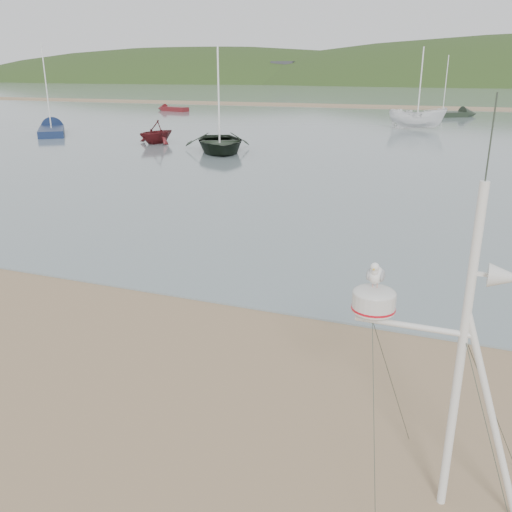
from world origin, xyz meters
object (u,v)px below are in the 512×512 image
(boat_red, at_px, (155,121))
(dinghy_red_far, at_px, (169,109))
(mast_rig, at_px, (446,422))
(sailboat_dark_mid, at_px, (457,114))
(sailboat_blue_near, at_px, (52,129))
(boat_white, at_px, (419,100))
(boat_dark, at_px, (219,103))

(boat_red, xyz_separation_m, dinghy_red_far, (-14.63, 27.21, -1.16))
(mast_rig, distance_m, sailboat_dark_mid, 56.22)
(boat_red, distance_m, sailboat_dark_mid, 35.00)
(boat_red, relative_size, sailboat_blue_near, 0.40)
(boat_white, bearing_deg, boat_red, 132.12)
(mast_rig, height_order, boat_white, boat_white)
(dinghy_red_far, bearing_deg, sailboat_blue_near, -81.75)
(boat_dark, xyz_separation_m, dinghy_red_far, (-20.16, 29.35, -2.50))
(boat_white, height_order, sailboat_blue_near, sailboat_blue_near)
(sailboat_dark_mid, distance_m, sailboat_blue_near, 39.52)
(sailboat_dark_mid, relative_size, sailboat_blue_near, 0.93)
(boat_white, xyz_separation_m, dinghy_red_far, (-29.60, 11.69, -2.01))
(mast_rig, xyz_separation_m, sailboat_blue_near, (-30.25, 29.09, -0.75))
(mast_rig, bearing_deg, sailboat_blue_near, 136.12)
(mast_rig, bearing_deg, sailboat_dark_mid, 91.52)
(boat_white, bearing_deg, sailboat_blue_near, 111.51)
(mast_rig, distance_m, sailboat_blue_near, 41.97)
(sailboat_dark_mid, bearing_deg, boat_dark, -110.48)
(boat_red, relative_size, boat_white, 0.62)
(boat_red, xyz_separation_m, boat_white, (14.97, 15.52, 0.85))
(sailboat_blue_near, bearing_deg, boat_red, -15.59)
(boat_red, bearing_deg, dinghy_red_far, 133.50)
(sailboat_dark_mid, bearing_deg, boat_red, -120.24)
(dinghy_red_far, distance_m, sailboat_blue_near, 24.35)
(dinghy_red_far, bearing_deg, sailboat_dark_mid, 5.34)
(mast_rig, bearing_deg, boat_dark, 119.68)
(dinghy_red_far, height_order, sailboat_blue_near, sailboat_blue_near)
(boat_dark, height_order, boat_white, boat_dark)
(sailboat_dark_mid, height_order, sailboat_blue_near, sailboat_blue_near)
(mast_rig, height_order, boat_dark, boat_dark)
(dinghy_red_far, bearing_deg, mast_rig, -57.61)
(sailboat_blue_near, bearing_deg, boat_dark, -17.50)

